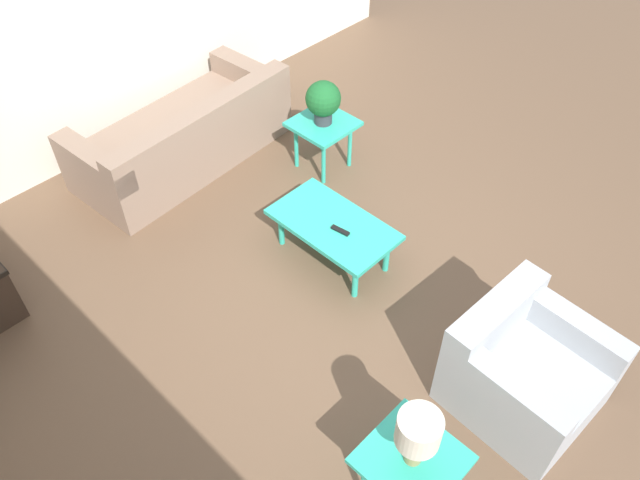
% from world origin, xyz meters
% --- Properties ---
extents(ground_plane, '(14.00, 14.00, 0.00)m').
position_xyz_m(ground_plane, '(0.00, 0.00, 0.00)').
color(ground_plane, brown).
extents(wall_right, '(0.12, 7.20, 2.70)m').
position_xyz_m(wall_right, '(3.06, 0.00, 1.35)').
color(wall_right, silver).
rests_on(wall_right, ground_plane).
extents(sofa, '(1.09, 2.17, 0.74)m').
position_xyz_m(sofa, '(2.26, -0.01, 0.28)').
color(sofa, gray).
rests_on(sofa, ground_plane).
extents(armchair, '(0.92, 0.91, 0.77)m').
position_xyz_m(armchair, '(-1.49, 0.04, 0.31)').
color(armchair, '#A8ADB2').
rests_on(armchair, ground_plane).
extents(coffee_table, '(1.04, 0.58, 0.39)m').
position_xyz_m(coffee_table, '(0.34, -0.05, 0.35)').
color(coffee_table, '#2DB79E').
rests_on(coffee_table, ground_plane).
extents(side_table_plant, '(0.54, 0.54, 0.51)m').
position_xyz_m(side_table_plant, '(1.24, -0.88, 0.43)').
color(side_table_plant, '#2DB79E').
rests_on(side_table_plant, ground_plane).
extents(side_table_lamp, '(0.54, 0.54, 0.51)m').
position_xyz_m(side_table_lamp, '(-1.38, 1.12, 0.43)').
color(side_table_lamp, '#2DB79E').
rests_on(side_table_lamp, ground_plane).
extents(potted_plant, '(0.33, 0.33, 0.42)m').
position_xyz_m(potted_plant, '(1.24, -0.88, 0.75)').
color(potted_plant, '#333338').
rests_on(potted_plant, side_table_plant).
extents(table_lamp, '(0.25, 0.25, 0.43)m').
position_xyz_m(table_lamp, '(-1.38, 1.12, 0.80)').
color(table_lamp, '#997F4C').
rests_on(table_lamp, side_table_lamp).
extents(remote_control, '(0.16, 0.06, 0.02)m').
position_xyz_m(remote_control, '(0.23, -0.02, 0.40)').
color(remote_control, black).
rests_on(remote_control, coffee_table).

